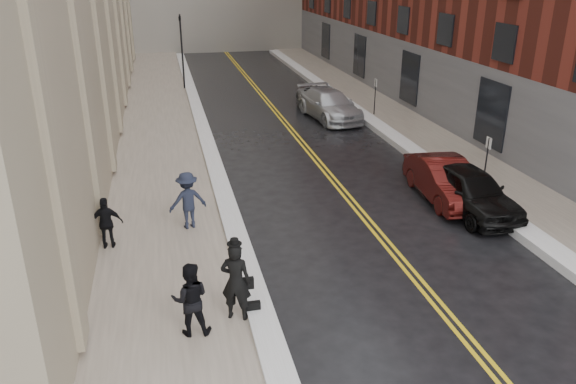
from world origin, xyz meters
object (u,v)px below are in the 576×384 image
car_black (470,190)px  pedestrian_a (190,299)px  car_maroon (445,180)px  car_silver_far (325,100)px  pedestrian_c (107,223)px  pedestrian_b (188,200)px  car_silver_near (330,105)px  pedestrian_main (236,282)px

car_black → pedestrian_a: (-10.27, -5.34, 0.26)m
pedestrian_a → car_maroon: bearing=-140.6°
car_silver_far → pedestrian_c: size_ratio=3.12×
pedestrian_a → car_black: bearing=-146.7°
car_maroon → pedestrian_b: bearing=-172.6°
car_black → pedestrian_c: bearing=178.9°
car_silver_near → car_maroon: bearing=-93.5°
car_silver_near → pedestrian_main: size_ratio=2.71×
car_black → pedestrian_a: bearing=-155.2°
car_silver_far → pedestrian_c: bearing=-129.0°
pedestrian_a → car_silver_far: bearing=-108.4°
car_silver_near → pedestrian_b: bearing=-131.0°
car_silver_near → car_silver_far: car_silver_near is taller
car_black → car_silver_far: bearing=90.9°
pedestrian_a → pedestrian_c: 5.49m
car_silver_far → pedestrian_c: pedestrian_c is taller
pedestrian_b → pedestrian_c: (-2.53, -0.92, -0.14)m
car_maroon → car_black: bearing=-71.2°
car_silver_far → pedestrian_main: (-8.19, -20.37, 0.46)m
car_silver_near → car_silver_far: bearing=76.1°
pedestrian_b → pedestrian_a: bearing=74.7°
car_silver_near → pedestrian_main: pedestrian_main is taller
car_black → pedestrian_a: pedestrian_a is taller
pedestrian_c → car_maroon: bearing=-170.0°
car_black → car_silver_near: size_ratio=0.86×
car_black → car_maroon: car_black is taller
car_silver_near → pedestrian_c: pedestrian_c is taller
car_maroon → pedestrian_c: size_ratio=2.85×
car_black → car_silver_near: bearing=92.1°
pedestrian_b → pedestrian_main: bearing=86.1°
car_maroon → car_silver_near: 12.57m
pedestrian_main → car_black: bearing=-129.2°
car_silver_far → pedestrian_main: pedestrian_main is taller
car_silver_near → pedestrian_a: size_ratio=3.01×
car_maroon → pedestrian_main: (-8.80, -6.21, 0.40)m
pedestrian_main → pedestrian_a: pedestrian_main is taller
car_silver_far → pedestrian_b: 17.37m
car_silver_far → pedestrian_c: (-11.57, -15.74, 0.26)m
car_silver_far → pedestrian_b: size_ratio=2.67×
pedestrian_main → pedestrian_a: size_ratio=1.11×
pedestrian_main → pedestrian_b: (-0.85, 5.55, -0.06)m
pedestrian_a → pedestrian_c: bearing=-60.0°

